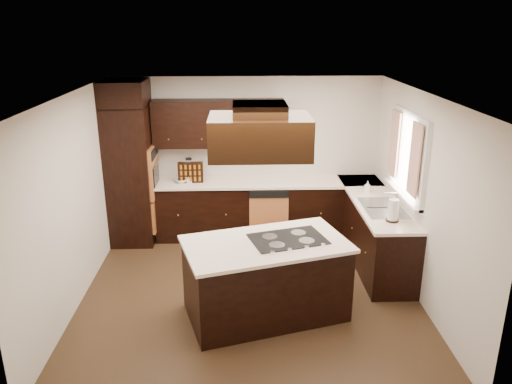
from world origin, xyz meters
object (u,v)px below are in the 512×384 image
(island, at_px, (266,280))
(spice_rack, at_px, (191,172))
(oven_column, at_px, (131,175))
(range_hood, at_px, (260,136))

(island, height_order, spice_rack, spice_rack)
(oven_column, xyz_separation_m, island, (1.95, -2.20, -0.62))
(oven_column, xyz_separation_m, spice_rack, (0.90, 0.07, 0.02))
(oven_column, height_order, range_hood, range_hood)
(island, bearing_deg, oven_column, 115.08)
(island, height_order, range_hood, range_hood)
(oven_column, bearing_deg, range_hood, -50.26)
(oven_column, distance_m, island, 3.01)
(oven_column, bearing_deg, island, -48.43)
(range_hood, bearing_deg, spice_rack, 112.73)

